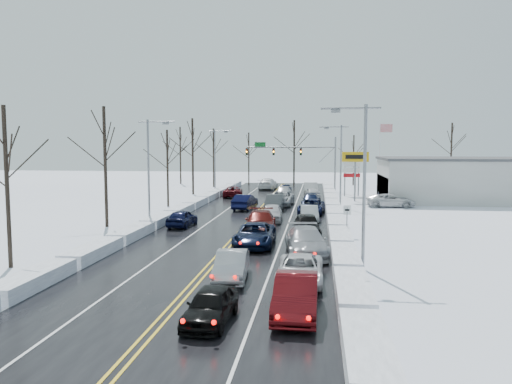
# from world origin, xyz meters

# --- Properties ---
(ground) EXTENTS (160.00, 160.00, 0.00)m
(ground) POSITION_xyz_m (0.00, 0.00, 0.00)
(ground) COLOR white
(ground) RESTS_ON ground
(road_surface) EXTENTS (14.00, 84.00, 0.01)m
(road_surface) POSITION_xyz_m (0.00, 2.00, 0.01)
(road_surface) COLOR black
(road_surface) RESTS_ON ground
(snow_bank_left) EXTENTS (1.51, 72.00, 0.75)m
(snow_bank_left) POSITION_xyz_m (-7.60, 2.00, 0.00)
(snow_bank_left) COLOR white
(snow_bank_left) RESTS_ON ground
(snow_bank_right) EXTENTS (1.51, 72.00, 0.75)m
(snow_bank_right) POSITION_xyz_m (7.60, 2.00, 0.00)
(snow_bank_right) COLOR white
(snow_bank_right) RESTS_ON ground
(traffic_signal_mast) EXTENTS (13.28, 0.39, 8.00)m
(traffic_signal_mast) POSITION_xyz_m (3.45, 27.99, 5.48)
(traffic_signal_mast) COLOR slate
(traffic_signal_mast) RESTS_ON ground
(tires_plus_sign) EXTENTS (3.20, 0.34, 6.00)m
(tires_plus_sign) POSITION_xyz_m (10.50, 15.99, 4.99)
(tires_plus_sign) COLOR slate
(tires_plus_sign) RESTS_ON ground
(used_vehicles_sign) EXTENTS (2.20, 0.22, 4.65)m
(used_vehicles_sign) POSITION_xyz_m (10.50, 22.00, 3.32)
(used_vehicles_sign) COLOR slate
(used_vehicles_sign) RESTS_ON ground
(speed_limit_sign) EXTENTS (0.55, 0.09, 2.35)m
(speed_limit_sign) POSITION_xyz_m (8.20, -8.00, 1.63)
(speed_limit_sign) COLOR slate
(speed_limit_sign) RESTS_ON ground
(flagpole) EXTENTS (1.87, 1.20, 10.00)m
(flagpole) POSITION_xyz_m (15.17, 30.00, 5.93)
(flagpole) COLOR silver
(flagpole) RESTS_ON ground
(dealership_building) EXTENTS (20.40, 12.40, 5.30)m
(dealership_building) POSITION_xyz_m (23.98, 18.00, 2.66)
(dealership_building) COLOR beige
(dealership_building) RESTS_ON ground
(streetlight_se) EXTENTS (3.20, 0.25, 9.00)m
(streetlight_se) POSITION_xyz_m (8.30, -18.00, 5.31)
(streetlight_se) COLOR slate
(streetlight_se) RESTS_ON ground
(streetlight_ne) EXTENTS (3.20, 0.25, 9.00)m
(streetlight_ne) POSITION_xyz_m (8.30, 10.00, 5.31)
(streetlight_ne) COLOR slate
(streetlight_ne) RESTS_ON ground
(streetlight_sw) EXTENTS (3.20, 0.25, 9.00)m
(streetlight_sw) POSITION_xyz_m (-8.30, -4.00, 5.31)
(streetlight_sw) COLOR slate
(streetlight_sw) RESTS_ON ground
(streetlight_nw) EXTENTS (3.20, 0.25, 9.00)m
(streetlight_nw) POSITION_xyz_m (-8.30, 24.00, 5.31)
(streetlight_nw) COLOR slate
(streetlight_nw) RESTS_ON ground
(tree_left_a) EXTENTS (3.60, 3.60, 9.00)m
(tree_left_a) POSITION_xyz_m (-11.00, -20.00, 6.29)
(tree_left_a) COLOR #2D231C
(tree_left_a) RESTS_ON ground
(tree_left_b) EXTENTS (4.00, 4.00, 10.00)m
(tree_left_b) POSITION_xyz_m (-11.50, -6.00, 6.99)
(tree_left_b) COLOR #2D231C
(tree_left_b) RESTS_ON ground
(tree_left_c) EXTENTS (3.40, 3.40, 8.50)m
(tree_left_c) POSITION_xyz_m (-10.50, 8.00, 5.94)
(tree_left_c) COLOR #2D231C
(tree_left_c) RESTS_ON ground
(tree_left_d) EXTENTS (4.20, 4.20, 10.50)m
(tree_left_d) POSITION_xyz_m (-11.20, 22.00, 7.33)
(tree_left_d) COLOR #2D231C
(tree_left_d) RESTS_ON ground
(tree_left_e) EXTENTS (3.80, 3.80, 9.50)m
(tree_left_e) POSITION_xyz_m (-10.80, 34.00, 6.64)
(tree_left_e) COLOR #2D231C
(tree_left_e) RESTS_ON ground
(tree_far_a) EXTENTS (4.00, 4.00, 10.00)m
(tree_far_a) POSITION_xyz_m (-18.00, 40.00, 6.99)
(tree_far_a) COLOR #2D231C
(tree_far_a) RESTS_ON ground
(tree_far_b) EXTENTS (3.60, 3.60, 9.00)m
(tree_far_b) POSITION_xyz_m (-6.00, 41.00, 6.29)
(tree_far_b) COLOR #2D231C
(tree_far_b) RESTS_ON ground
(tree_far_c) EXTENTS (4.40, 4.40, 11.00)m
(tree_far_c) POSITION_xyz_m (2.00, 39.00, 7.68)
(tree_far_c) COLOR #2D231C
(tree_far_c) RESTS_ON ground
(tree_far_d) EXTENTS (3.40, 3.40, 8.50)m
(tree_far_d) POSITION_xyz_m (12.00, 40.50, 5.94)
(tree_far_d) COLOR #2D231C
(tree_far_d) RESTS_ON ground
(tree_far_e) EXTENTS (4.20, 4.20, 10.50)m
(tree_far_e) POSITION_xyz_m (28.00, 41.00, 7.33)
(tree_far_e) COLOR #2D231C
(tree_far_e) RESTS_ON ground
(queued_car_0) EXTENTS (1.83, 4.08, 1.36)m
(queued_car_0) POSITION_xyz_m (1.94, -27.13, 0.00)
(queued_car_0) COLOR black
(queued_car_0) RESTS_ON ground
(queued_car_1) EXTENTS (1.84, 4.50, 1.45)m
(queued_car_1) POSITION_xyz_m (1.68, -20.95, 0.00)
(queued_car_1) COLOR #9B9DA2
(queued_car_1) RESTS_ON ground
(queued_car_2) EXTENTS (2.63, 5.60, 1.55)m
(queued_car_2) POSITION_xyz_m (1.79, -12.38, 0.00)
(queued_car_2) COLOR black
(queued_car_2) RESTS_ON ground
(queued_car_3) EXTENTS (2.89, 6.02, 1.69)m
(queued_car_3) POSITION_xyz_m (1.59, -7.21, 0.00)
(queued_car_3) COLOR #4A0C09
(queued_car_3) RESTS_ON ground
(queued_car_4) EXTENTS (2.02, 4.66, 1.56)m
(queued_car_4) POSITION_xyz_m (1.94, -1.42, 0.00)
(queued_car_4) COLOR silver
(queued_car_4) RESTS_ON ground
(queued_car_5) EXTENTS (1.78, 5.04, 1.66)m
(queued_car_5) POSITION_xyz_m (1.56, 6.16, 0.00)
(queued_car_5) COLOR #3D3F41
(queued_car_5) RESTS_ON ground
(queued_car_6) EXTENTS (2.96, 5.89, 1.60)m
(queued_car_6) POSITION_xyz_m (1.85, 10.64, 0.00)
(queued_car_6) COLOR #B0B3B8
(queued_car_6) RESTS_ON ground
(queued_car_7) EXTENTS (2.27, 4.92, 1.39)m
(queued_car_7) POSITION_xyz_m (1.61, 18.58, 0.00)
(queued_car_7) COLOR #ADB0B5
(queued_car_7) RESTS_ON ground
(queued_car_8) EXTENTS (1.90, 4.41, 1.48)m
(queued_car_8) POSITION_xyz_m (1.60, 23.02, 0.00)
(queued_car_8) COLOR black
(queued_car_8) RESTS_ON ground
(queued_car_9) EXTENTS (1.74, 4.91, 1.61)m
(queued_car_9) POSITION_xyz_m (5.17, -25.84, 0.00)
(queued_car_9) COLOR #550B0F
(queued_car_9) RESTS_ON ground
(queued_car_10) EXTENTS (2.26, 4.90, 1.36)m
(queued_car_10) POSITION_xyz_m (5.16, -21.14, 0.00)
(queued_car_10) COLOR silver
(queued_car_10) RESTS_ON ground
(queued_car_11) EXTENTS (3.13, 6.14, 1.71)m
(queued_car_11) POSITION_xyz_m (5.32, -14.84, 0.00)
(queued_car_11) COLOR #989AA0
(queued_car_11) RESTS_ON ground
(queued_car_12) EXTENTS (2.32, 5.01, 1.66)m
(queued_car_12) POSITION_xyz_m (5.23, -8.08, 0.00)
(queued_car_12) COLOR black
(queued_car_12) RESTS_ON ground
(queued_car_13) EXTENTS (1.78, 4.44, 1.44)m
(queued_car_13) POSITION_xyz_m (5.28, -1.15, 0.00)
(queued_car_13) COLOR #ACB0B4
(queued_car_13) RESTS_ON ground
(queued_car_14) EXTENTS (2.87, 5.38, 1.44)m
(queued_car_14) POSITION_xyz_m (5.40, 4.15, 0.00)
(queued_car_14) COLOR black
(queued_car_14) RESTS_ON ground
(queued_car_15) EXTENTS (2.24, 4.75, 1.34)m
(queued_car_15) POSITION_xyz_m (5.30, 10.46, 0.00)
(queued_car_15) COLOR black
(queued_car_15) RESTS_ON ground
(queued_car_16) EXTENTS (2.21, 4.36, 1.42)m
(queued_car_16) POSITION_xyz_m (5.38, 18.08, 0.00)
(queued_car_16) COLOR silver
(queued_car_16) RESTS_ON ground
(queued_car_17) EXTENTS (2.09, 5.32, 1.72)m
(queued_car_17) POSITION_xyz_m (5.08, 22.44, 0.00)
(queued_car_17) COLOR #B9B9BB
(queued_car_17) RESTS_ON ground
(oncoming_car_0) EXTENTS (2.28, 5.04, 1.60)m
(oncoming_car_0) POSITION_xyz_m (-1.67, 6.71, 0.00)
(oncoming_car_0) COLOR black
(oncoming_car_0) RESTS_ON ground
(oncoming_car_1) EXTENTS (2.89, 5.35, 1.43)m
(oncoming_car_1) POSITION_xyz_m (-5.08, 19.05, 0.00)
(oncoming_car_1) COLOR #4D0A10
(oncoming_car_1) RESTS_ON ground
(oncoming_car_2) EXTENTS (2.86, 6.08, 1.72)m
(oncoming_car_2) POSITION_xyz_m (-1.61, 30.91, 0.00)
(oncoming_car_2) COLOR white
(oncoming_car_2) RESTS_ON ground
(oncoming_car_3) EXTENTS (1.99, 4.32, 1.43)m
(oncoming_car_3) POSITION_xyz_m (-5.28, -5.06, 0.00)
(oncoming_car_3) COLOR black
(oncoming_car_3) RESTS_ON ground
(parked_car_0) EXTENTS (5.33, 2.60, 1.46)m
(parked_car_0) POSITION_xyz_m (14.06, 10.62, 0.00)
(parked_car_0) COLOR silver
(parked_car_0) RESTS_ON ground
(parked_car_1) EXTENTS (2.76, 5.53, 1.54)m
(parked_car_1) POSITION_xyz_m (16.85, 16.04, 0.00)
(parked_car_1) COLOR #424548
(parked_car_1) RESTS_ON ground
(parked_car_2) EXTENTS (1.90, 4.11, 1.36)m
(parked_car_2) POSITION_xyz_m (14.84, 22.93, 0.00)
(parked_car_2) COLOR black
(parked_car_2) RESTS_ON ground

